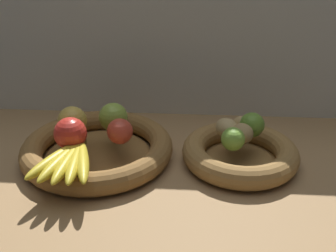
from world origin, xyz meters
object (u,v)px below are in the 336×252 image
(apple_green_back, at_px, (113,117))
(potato_oblong, at_px, (227,128))
(apple_red_front, at_px, (70,134))
(potato_large, at_px, (242,134))
(banana_bunch_front, at_px, (69,160))
(potato_back, at_px, (248,126))
(fruit_bowl_right, at_px, (240,153))
(apple_red_right, at_px, (120,131))
(apple_golden_left, at_px, (72,121))
(lime_near, at_px, (233,139))
(fruit_bowl_left, at_px, (98,148))
(lime_far, at_px, (252,125))

(apple_green_back, height_order, potato_oblong, apple_green_back)
(apple_red_front, height_order, potato_large, apple_red_front)
(banana_bunch_front, bearing_deg, potato_back, 23.28)
(potato_oblong, bearing_deg, fruit_bowl_right, -37.87)
(apple_red_right, xyz_separation_m, apple_red_front, (-0.11, -0.03, 0.01))
(apple_golden_left, bearing_deg, lime_near, -7.96)
(fruit_bowl_right, xyz_separation_m, potato_back, (0.02, 0.04, 0.06))
(fruit_bowl_right, distance_m, banana_bunch_front, 0.42)
(banana_bunch_front, bearing_deg, apple_green_back, 70.19)
(fruit_bowl_right, bearing_deg, fruit_bowl_left, -180.00)
(lime_far, bearing_deg, potato_oblong, -170.75)
(apple_red_right, xyz_separation_m, banana_bunch_front, (-0.10, -0.11, -0.02))
(apple_golden_left, relative_size, potato_oblong, 1.11)
(potato_oblong, relative_size, lime_near, 1.17)
(apple_red_front, height_order, banana_bunch_front, apple_red_front)
(banana_bunch_front, bearing_deg, lime_far, 22.23)
(lime_far, bearing_deg, fruit_bowl_left, -174.62)
(fruit_bowl_left, bearing_deg, banana_bunch_front, -102.43)
(apple_golden_left, relative_size, lime_far, 1.16)
(apple_red_right, relative_size, potato_large, 1.07)
(apple_green_back, bearing_deg, banana_bunch_front, -109.81)
(apple_golden_left, height_order, potato_large, apple_golden_left)
(fruit_bowl_left, relative_size, apple_golden_left, 5.24)
(fruit_bowl_left, height_order, potato_large, potato_large)
(potato_large, distance_m, lime_near, 0.04)
(apple_green_back, bearing_deg, fruit_bowl_left, -127.59)
(apple_red_front, relative_size, apple_golden_left, 1.06)
(banana_bunch_front, bearing_deg, lime_near, 14.97)
(fruit_bowl_right, height_order, apple_green_back, apple_green_back)
(apple_red_right, height_order, lime_far, same)
(apple_red_right, xyz_separation_m, potato_back, (0.32, 0.06, -0.01))
(fruit_bowl_left, distance_m, potato_back, 0.39)
(lime_far, bearing_deg, potato_back, 152.74)
(banana_bunch_front, bearing_deg, apple_golden_left, 102.77)
(apple_red_right, height_order, potato_oblong, apple_red_right)
(potato_large, relative_size, lime_near, 1.05)
(fruit_bowl_right, distance_m, lime_near, 0.07)
(potato_oblong, bearing_deg, lime_far, 9.25)
(apple_golden_left, distance_m, potato_oblong, 0.40)
(apple_red_right, xyz_separation_m, apple_golden_left, (-0.13, 0.04, 0.01))
(potato_large, xyz_separation_m, lime_far, (0.03, 0.04, 0.01))
(banana_bunch_front, xyz_separation_m, potato_back, (0.42, 0.18, 0.01))
(potato_back, bearing_deg, apple_red_right, -168.61)
(potato_back, bearing_deg, potato_large, -114.44)
(fruit_bowl_right, height_order, apple_red_right, apple_red_right)
(apple_red_front, distance_m, potato_oblong, 0.39)
(apple_red_front, xyz_separation_m, apple_golden_left, (-0.02, 0.08, -0.00))
(banana_bunch_front, xyz_separation_m, potato_large, (0.40, 0.14, 0.01))
(lime_near, bearing_deg, apple_golden_left, 172.04)
(fruit_bowl_left, distance_m, lime_near, 0.35)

